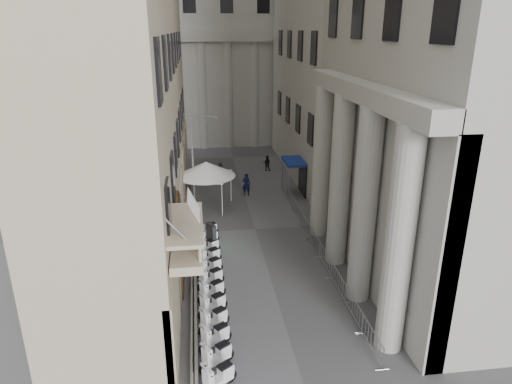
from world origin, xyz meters
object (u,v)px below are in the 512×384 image
(street_lamp, at_px, (195,154))
(pedestrian_b, at_px, (267,163))
(info_kiosk, at_px, (212,238))
(security_tent, at_px, (201,168))
(pedestrian_a, at_px, (246,184))

(street_lamp, xyz_separation_m, pedestrian_b, (6.92, 8.69, -3.51))
(pedestrian_b, bearing_deg, info_kiosk, 85.06)
(security_tent, xyz_separation_m, info_kiosk, (0.45, -8.36, -2.14))
(street_lamp, height_order, pedestrian_a, street_lamp)
(security_tent, distance_m, pedestrian_b, 10.96)
(info_kiosk, xyz_separation_m, pedestrian_b, (6.10, 16.84, -0.19))
(info_kiosk, relative_size, pedestrian_b, 1.23)
(security_tent, bearing_deg, pedestrian_b, 52.29)
(info_kiosk, relative_size, pedestrian_a, 0.99)
(info_kiosk, bearing_deg, street_lamp, 71.21)
(pedestrian_a, relative_size, pedestrian_b, 1.24)
(street_lamp, relative_size, info_kiosk, 3.80)
(info_kiosk, distance_m, pedestrian_a, 10.60)
(pedestrian_b, bearing_deg, security_tent, 67.27)
(info_kiosk, height_order, pedestrian_b, info_kiosk)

